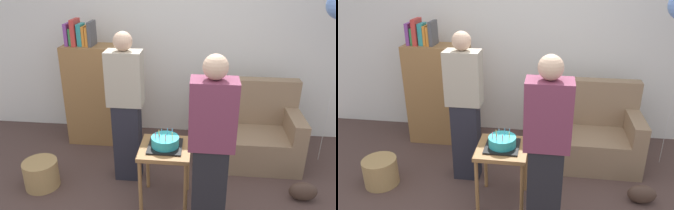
% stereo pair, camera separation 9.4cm
% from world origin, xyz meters
% --- Properties ---
extents(wall_back, '(6.00, 0.10, 2.70)m').
position_xyz_m(wall_back, '(0.00, 2.05, 1.35)').
color(wall_back, silver).
rests_on(wall_back, ground_plane).
extents(couch, '(1.10, 0.70, 0.96)m').
position_xyz_m(couch, '(0.80, 1.32, 0.34)').
color(couch, '#8C7054').
rests_on(couch, ground_plane).
extents(bookshelf, '(0.80, 0.36, 1.61)m').
position_xyz_m(bookshelf, '(-1.14, 1.60, 0.68)').
color(bookshelf, olive).
rests_on(bookshelf, ground_plane).
extents(side_table, '(0.48, 0.48, 0.63)m').
position_xyz_m(side_table, '(-0.13, 0.41, 0.53)').
color(side_table, olive).
rests_on(side_table, ground_plane).
extents(birthday_cake, '(0.32, 0.32, 0.17)m').
position_xyz_m(birthday_cake, '(-0.13, 0.41, 0.68)').
color(birthday_cake, black).
rests_on(birthday_cake, side_table).
extents(person_blowing_candles, '(0.36, 0.22, 1.63)m').
position_xyz_m(person_blowing_candles, '(-0.58, 0.80, 0.83)').
color(person_blowing_candles, '#23232D').
rests_on(person_blowing_candles, ground_plane).
extents(person_holding_cake, '(0.36, 0.22, 1.63)m').
position_xyz_m(person_holding_cake, '(0.28, 0.02, 0.83)').
color(person_holding_cake, black).
rests_on(person_holding_cake, ground_plane).
extents(wicker_basket, '(0.36, 0.36, 0.30)m').
position_xyz_m(wicker_basket, '(-1.47, 0.51, 0.15)').
color(wicker_basket, '#A88451').
rests_on(wicker_basket, ground_plane).
extents(handbag, '(0.28, 0.14, 0.20)m').
position_xyz_m(handbag, '(1.25, 0.57, 0.10)').
color(handbag, '#473328').
rests_on(handbag, ground_plane).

